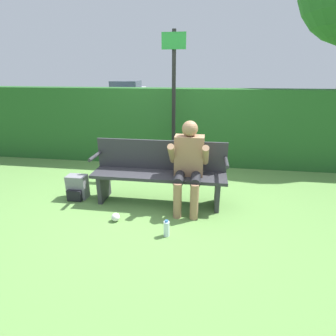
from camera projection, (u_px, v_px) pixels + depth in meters
The scene contains 9 objects.
ground_plane at pixel (159, 202), 3.89m from camera, with size 40.00×40.00×0.00m, color #5B8942.
hedge_back at pixel (175, 127), 5.36m from camera, with size 12.00×0.43×1.52m.
park_bench at pixel (159, 171), 3.79m from camera, with size 1.92×0.44×0.90m.
person_seated at pixel (189, 162), 3.55m from camera, with size 0.53×0.59×1.22m.
backpack at pixel (77, 188), 3.97m from camera, with size 0.29×0.25×0.36m.
water_bottle at pixel (166, 229), 3.07m from camera, with size 0.07×0.07×0.21m.
signpost at pixel (174, 95), 4.65m from camera, with size 0.41×0.09×2.48m.
parked_car at pixel (127, 93), 15.62m from camera, with size 2.06×4.39×1.30m.
litter_crumple at pixel (116, 217), 3.39m from camera, with size 0.11×0.11×0.11m.
Camera 1 is at (0.64, -3.42, 1.83)m, focal length 28.00 mm.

